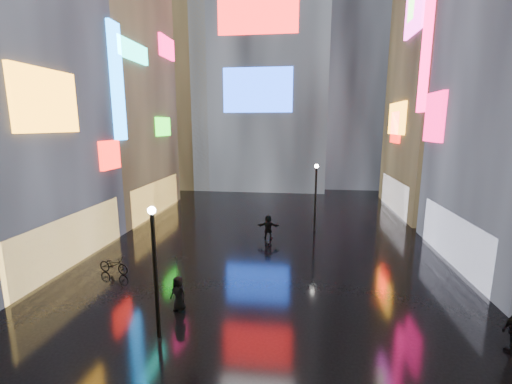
# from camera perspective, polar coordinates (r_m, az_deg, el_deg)

# --- Properties ---
(ground) EXTENTS (140.00, 140.00, 0.00)m
(ground) POSITION_cam_1_polar(r_m,az_deg,el_deg) (24.95, 2.36, -7.77)
(ground) COLOR black
(ground) RESTS_ON ground
(building_left_far) EXTENTS (10.28, 12.00, 22.00)m
(building_left_far) POSITION_cam_1_polar(r_m,az_deg,el_deg) (34.68, -24.82, 14.94)
(building_left_far) COLOR black
(building_left_far) RESTS_ON ground
(building_right_far) EXTENTS (10.28, 12.00, 28.00)m
(building_right_far) POSITION_cam_1_polar(r_m,az_deg,el_deg) (36.80, 31.38, 18.80)
(building_right_far) COLOR black
(building_right_far) RESTS_ON ground
(tower_main) EXTENTS (16.00, 14.20, 42.00)m
(tower_main) POSITION_cam_1_polar(r_m,az_deg,el_deg) (49.48, 1.41, 26.27)
(tower_main) COLOR black
(tower_main) RESTS_ON ground
(tower_flank_right) EXTENTS (12.00, 12.00, 34.00)m
(tower_flank_right) POSITION_cam_1_polar(r_m,az_deg,el_deg) (50.81, 16.21, 20.82)
(tower_flank_right) COLOR black
(tower_flank_right) RESTS_ON ground
(tower_flank_left) EXTENTS (10.00, 10.00, 26.00)m
(tower_flank_left) POSITION_cam_1_polar(r_m,az_deg,el_deg) (48.50, -12.52, 16.70)
(tower_flank_left) COLOR black
(tower_flank_left) RESTS_ON ground
(lamp_near) EXTENTS (0.30, 0.30, 5.20)m
(lamp_near) POSITION_cam_1_polar(r_m,az_deg,el_deg) (13.55, -16.49, -11.62)
(lamp_near) COLOR black
(lamp_near) RESTS_ON ground
(lamp_far) EXTENTS (0.30, 0.30, 5.20)m
(lamp_far) POSITION_cam_1_polar(r_m,az_deg,el_deg) (26.33, 9.91, -0.29)
(lamp_far) COLOR black
(lamp_far) RESTS_ON ground
(pedestrian_4) EXTENTS (0.89, 0.73, 1.57)m
(pedestrian_4) POSITION_cam_1_polar(r_m,az_deg,el_deg) (16.07, -12.80, -16.16)
(pedestrian_4) COLOR black
(pedestrian_4) RESTS_ON ground
(pedestrian_5) EXTENTS (1.62, 0.53, 1.74)m
(pedestrian_5) POSITION_cam_1_polar(r_m,az_deg,el_deg) (24.69, 2.05, -5.85)
(pedestrian_5) COLOR black
(pedestrian_5) RESTS_ON ground
(umbrella_2) EXTENTS (1.33, 1.32, 0.94)m
(umbrella_2) POSITION_cam_1_polar(r_m,az_deg,el_deg) (15.54, -13.01, -12.05)
(umbrella_2) COLOR black
(umbrella_2) RESTS_ON pedestrian_4
(bicycle) EXTENTS (1.99, 1.06, 1.00)m
(bicycle) POSITION_cam_1_polar(r_m,az_deg,el_deg) (20.82, -22.63, -11.13)
(bicycle) COLOR black
(bicycle) RESTS_ON ground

